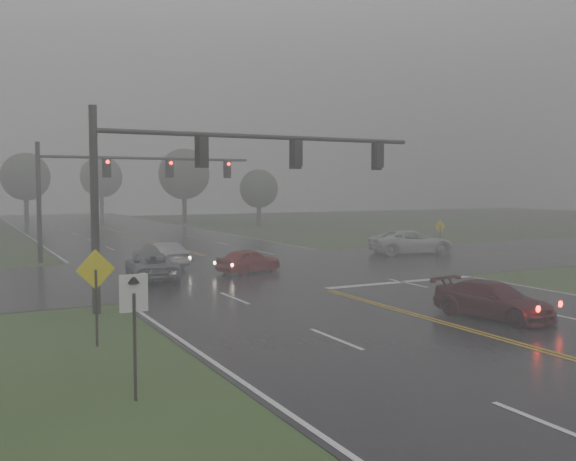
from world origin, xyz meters
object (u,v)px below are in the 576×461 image
sedan_silver (160,268)px  signal_gantry_far (111,178)px  sedan_maroon (493,319)px  signal_gantry_near (207,169)px  pickup_white (412,254)px  sedan_red (249,273)px  car_grey (152,280)px

sedan_silver → signal_gantry_far: signal_gantry_far is taller
sedan_maroon → signal_gantry_near: signal_gantry_near is taller
sedan_maroon → pickup_white: (11.03, 18.44, 0.00)m
sedan_red → sedan_silver: (-3.73, 4.09, 0.00)m
sedan_silver → signal_gantry_far: bearing=-85.2°
sedan_maroon → sedan_red: size_ratio=1.17×
sedan_maroon → pickup_white: pickup_white is taller
car_grey → signal_gantry_far: (0.23, 10.15, 5.19)m
sedan_red → pickup_white: pickup_white is taller
sedan_silver → signal_gantry_near: 12.91m
signal_gantry_far → sedan_maroon: bearing=-72.2°
pickup_white → signal_gantry_near: 22.57m
sedan_red → car_grey: car_grey is taller
car_grey → signal_gantry_far: signal_gantry_far is taller
signal_gantry_far → pickup_white: bearing=-18.7°
sedan_maroon → car_grey: (-8.20, 14.72, 0.00)m
sedan_maroon → signal_gantry_far: bearing=96.4°
sedan_silver → pickup_white: 17.56m
sedan_red → signal_gantry_far: (-5.17, 9.88, 5.19)m
sedan_red → sedan_silver: 5.54m
sedan_silver → pickup_white: pickup_white is taller
pickup_white → sedan_maroon: bearing=163.8°
sedan_red → sedan_silver: size_ratio=0.86×
sedan_red → sedan_silver: bearing=23.4°
sedan_maroon → sedan_silver: bearing=97.5°
sedan_red → signal_gantry_near: signal_gantry_near is taller
sedan_silver → car_grey: 4.67m
car_grey → signal_gantry_far: 11.40m
sedan_red → signal_gantry_near: bearing=126.9°
pickup_white → signal_gantry_near: (-18.94, -11.03, 5.36)m
sedan_maroon → car_grey: size_ratio=0.91×
sedan_silver → car_grey: bearing=59.8°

